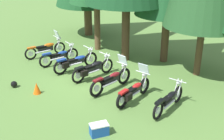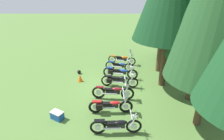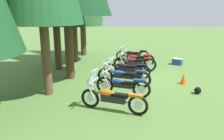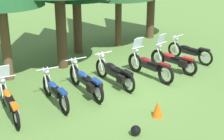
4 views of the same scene
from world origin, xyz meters
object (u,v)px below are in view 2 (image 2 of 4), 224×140
pine_tree_3 (208,4)px  motorcycle_1 (120,66)px  motorcycle_3 (119,80)px  motorcycle_4 (114,92)px  traffic_cone (80,78)px  motorcycle_0 (122,59)px  motorcycle_6 (116,125)px  motorcycle_5 (110,105)px  motorcycle_2 (120,72)px  dropped_helmet (79,72)px  picnic_cooler (57,115)px

pine_tree_3 → motorcycle_1: bearing=-135.5°
motorcycle_1 → motorcycle_3: size_ratio=0.91×
motorcycle_3 → motorcycle_1: bearing=95.1°
motorcycle_4 → traffic_cone: motorcycle_4 is taller
motorcycle_0 → motorcycle_6: bearing=-79.0°
motorcycle_1 → motorcycle_5: motorcycle_5 is taller
motorcycle_2 → motorcycle_6: (5.25, -0.35, -0.02)m
traffic_cone → dropped_helmet: 1.24m
motorcycle_1 → picnic_cooler: bearing=-105.7°
motorcycle_2 → motorcycle_6: bearing=-81.1°
motorcycle_0 → picnic_cooler: bearing=-100.4°
picnic_cooler → dropped_helmet: 5.04m
motorcycle_3 → pine_tree_3: (1.40, 3.88, 4.53)m
motorcycle_6 → motorcycle_5: bearing=98.9°
motorcycle_1 → pine_tree_3: pine_tree_3 is taller
picnic_cooler → motorcycle_2: bearing=144.4°
motorcycle_2 → motorcycle_4: bearing=-86.8°
motorcycle_3 → motorcycle_4: size_ratio=0.99×
motorcycle_1 → motorcycle_2: (1.19, -0.05, 0.02)m
dropped_helmet → motorcycle_3: bearing=55.6°
pine_tree_3 → picnic_cooler: size_ratio=11.02×
picnic_cooler → motorcycle_5: bearing=100.5°
motorcycle_4 → motorcycle_5: motorcycle_4 is taller
motorcycle_2 → motorcycle_4: 2.66m
motorcycle_2 → traffic_cone: 2.68m
motorcycle_0 → motorcycle_4: (5.19, -0.77, 0.01)m
motorcycle_5 → dropped_helmet: bearing=115.3°
motorcycle_1 → motorcycle_6: 6.46m
motorcycle_2 → pine_tree_3: 6.46m
motorcycle_2 → motorcycle_1: bearing=100.1°
motorcycle_0 → dropped_helmet: (1.86, -3.24, -0.32)m
picnic_cooler → dropped_helmet: picnic_cooler is taller
motorcycle_5 → pine_tree_3: size_ratio=0.29×
pine_tree_3 → motorcycle_3: bearing=-109.8°
motorcycle_0 → motorcycle_5: 6.50m
motorcycle_6 → dropped_helmet: (-5.97, -2.56, -0.29)m
motorcycle_4 → motorcycle_6: bearing=-83.5°
motorcycle_5 → dropped_helmet: 5.13m
traffic_cone → motorcycle_1: bearing=122.1°
motorcycle_0 → motorcycle_1: size_ratio=1.06×
pine_tree_3 → motorcycle_5: bearing=-74.2°
motorcycle_4 → dropped_helmet: size_ratio=8.52×
motorcycle_3 → traffic_cone: 2.65m
motorcycle_5 → picnic_cooler: size_ratio=3.17×
motorcycle_2 → motorcycle_0: bearing=95.4°
motorcycle_1 → pine_tree_3: (3.80, 3.73, 4.56)m
motorcycle_2 → pine_tree_3: (2.61, 3.79, 4.54)m
motorcycle_4 → traffic_cone: size_ratio=4.89×
motorcycle_5 → dropped_helmet: motorcycle_5 is taller
dropped_helmet → pine_tree_3: bearing=63.6°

